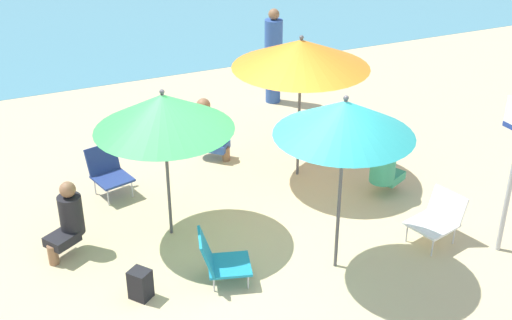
% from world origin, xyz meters
% --- Properties ---
extents(ground_plane, '(40.00, 40.00, 0.00)m').
position_xyz_m(ground_plane, '(0.00, 0.00, 0.00)').
color(ground_plane, '#CCB789').
extents(umbrella_teal, '(1.51, 1.51, 2.14)m').
position_xyz_m(umbrella_teal, '(0.73, -0.67, 1.88)').
color(umbrella_teal, '#4C4C51').
rests_on(umbrella_teal, ground_plane).
extents(umbrella_orange, '(1.87, 1.87, 2.08)m').
position_xyz_m(umbrella_orange, '(1.33, 1.50, 1.83)').
color(umbrella_orange, '#4C4C51').
rests_on(umbrella_orange, ground_plane).
extents(umbrella_green, '(1.64, 1.64, 1.93)m').
position_xyz_m(umbrella_green, '(-0.81, 0.76, 1.65)').
color(umbrella_green, '#4C4C51').
rests_on(umbrella_green, ground_plane).
extents(beach_chair_a, '(0.70, 0.63, 0.61)m').
position_xyz_m(beach_chair_a, '(2.13, -0.70, 0.33)').
color(beach_chair_a, white).
rests_on(beach_chair_a, ground_plane).
extents(beach_chair_b, '(0.59, 0.67, 0.65)m').
position_xyz_m(beach_chair_b, '(-1.28, 2.07, 0.35)').
color(beach_chair_b, navy).
rests_on(beach_chair_b, ground_plane).
extents(beach_chair_c, '(0.67, 0.60, 0.61)m').
position_xyz_m(beach_chair_c, '(-0.61, -0.39, 0.29)').
color(beach_chair_c, teal).
rests_on(beach_chair_c, ground_plane).
extents(person_a, '(0.57, 0.48, 0.93)m').
position_xyz_m(person_a, '(2.13, 0.50, 0.45)').
color(person_a, '#389970').
rests_on(person_a, ground_plane).
extents(person_b, '(0.52, 0.45, 0.93)m').
position_xyz_m(person_b, '(-2.02, 0.84, 0.46)').
color(person_b, black).
rests_on(person_b, ground_plane).
extents(person_c, '(0.31, 0.31, 1.70)m').
position_xyz_m(person_c, '(2.17, 4.14, 0.86)').
color(person_c, '#2D519E').
rests_on(person_c, ground_plane).
extents(person_d, '(0.52, 0.50, 0.96)m').
position_xyz_m(person_d, '(0.33, 2.52, 0.47)').
color(person_d, '#2D519E').
rests_on(person_d, ground_plane).
extents(beach_bag, '(0.28, 0.29, 0.35)m').
position_xyz_m(beach_bag, '(-1.49, -0.32, 0.17)').
color(beach_bag, black).
rests_on(beach_bag, ground_plane).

